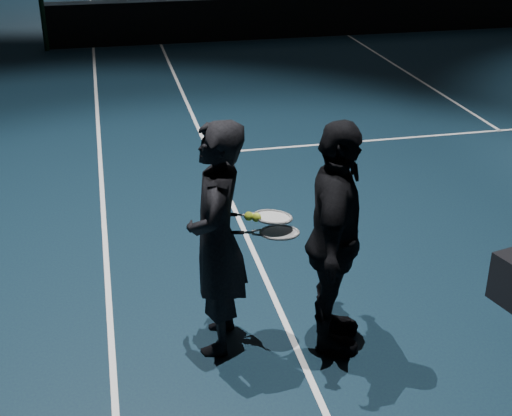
{
  "coord_description": "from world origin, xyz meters",
  "views": [
    {
      "loc": [
        -5.37,
        -14.9,
        3.31
      ],
      "look_at": [
        -4.4,
        -10.5,
        1.16
      ],
      "focal_mm": 50.0,
      "sensor_mm": 36.0,
      "label": 1
    }
  ],
  "objects_px": {
    "player_a": "(217,240)",
    "racket_upper": "(273,217)",
    "tennis_balls": "(252,214)",
    "player_b": "(335,240)",
    "racket_lower": "(280,233)"
  },
  "relations": [
    {
      "from": "tennis_balls",
      "to": "player_b",
      "type": "bearing_deg",
      "value": -12.95
    },
    {
      "from": "player_b",
      "to": "racket_lower",
      "type": "bearing_deg",
      "value": 97.59
    },
    {
      "from": "player_a",
      "to": "player_b",
      "type": "bearing_deg",
      "value": 93.19
    },
    {
      "from": "player_b",
      "to": "tennis_balls",
      "type": "height_order",
      "value": "player_b"
    },
    {
      "from": "player_a",
      "to": "racket_upper",
      "type": "relative_size",
      "value": 2.64
    },
    {
      "from": "racket_lower",
      "to": "tennis_balls",
      "type": "relative_size",
      "value": 5.67
    },
    {
      "from": "player_a",
      "to": "racket_lower",
      "type": "xyz_separation_m",
      "value": [
        0.44,
        -0.1,
        0.06
      ]
    },
    {
      "from": "racket_lower",
      "to": "tennis_balls",
      "type": "xyz_separation_m",
      "value": [
        -0.19,
        0.05,
        0.14
      ]
    },
    {
      "from": "player_b",
      "to": "racket_upper",
      "type": "height_order",
      "value": "player_b"
    },
    {
      "from": "racket_upper",
      "to": "tennis_balls",
      "type": "height_order",
      "value": "tennis_balls"
    },
    {
      "from": "racket_lower",
      "to": "player_a",
      "type": "bearing_deg",
      "value": 180.0
    },
    {
      "from": "racket_upper",
      "to": "tennis_balls",
      "type": "distance_m",
      "value": 0.15
    },
    {
      "from": "tennis_balls",
      "to": "racket_lower",
      "type": "bearing_deg",
      "value": -13.94
    },
    {
      "from": "racket_upper",
      "to": "tennis_balls",
      "type": "relative_size",
      "value": 5.67
    },
    {
      "from": "racket_lower",
      "to": "tennis_balls",
      "type": "height_order",
      "value": "tennis_balls"
    }
  ]
}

